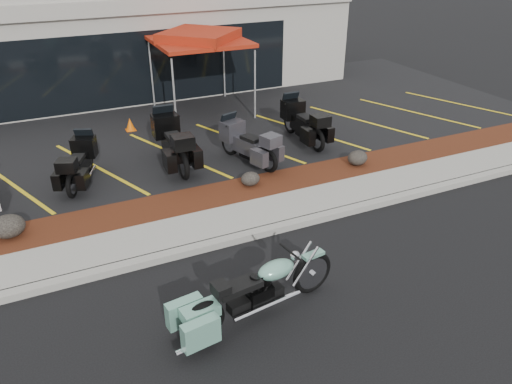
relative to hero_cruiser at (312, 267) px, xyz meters
name	(u,v)px	position (x,y,z in m)	size (l,w,h in m)	color
ground	(259,262)	(-0.47, 1.23, -0.55)	(90.00, 90.00, 0.00)	black
curb	(241,237)	(-0.47, 2.13, -0.47)	(24.00, 0.25, 0.15)	gray
sidewalk	(229,222)	(-0.47, 2.83, -0.47)	(24.00, 1.20, 0.15)	gray
mulch_bed	(210,198)	(-0.47, 4.03, -0.47)	(24.00, 1.20, 0.16)	#37160C
upper_lot	(154,128)	(-0.47, 9.43, -0.47)	(26.00, 9.60, 0.15)	black
dealership_building	(110,36)	(-0.47, 15.69, 1.46)	(18.00, 8.16, 4.00)	#A3A093
boulder_left	(8,226)	(-4.94, 4.09, -0.14)	(0.69, 0.58, 0.49)	black
boulder_mid	(250,179)	(0.65, 4.13, -0.21)	(0.49, 0.41, 0.35)	black
boulder_right	(357,158)	(3.83, 4.03, -0.19)	(0.57, 0.47, 0.40)	black
hero_cruiser	(312,267)	(0.00, 0.00, 0.00)	(3.12, 0.79, 1.10)	#6DAA93
touring_black_front	(86,150)	(-2.92, 6.75, 0.20)	(2.07, 0.79, 1.21)	black
touring_black_mid	(165,130)	(-0.71, 7.02, 0.33)	(2.52, 0.96, 1.46)	black
touring_grey	(229,134)	(0.92, 6.15, 0.23)	(2.18, 0.83, 1.27)	#323137
touring_black_rear	(291,113)	(3.33, 6.97, 0.27)	(2.30, 0.88, 1.34)	black
traffic_cone	(130,124)	(-1.23, 9.36, -0.19)	(0.30, 0.30, 0.41)	#E35E07
popup_canopy	(199,39)	(1.52, 10.15, 2.13)	(3.11, 3.11, 2.79)	silver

